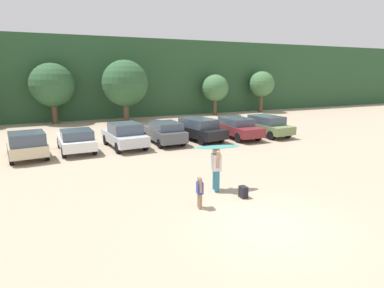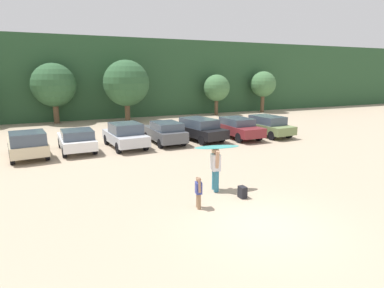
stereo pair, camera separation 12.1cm
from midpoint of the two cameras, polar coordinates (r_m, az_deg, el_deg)
ground_plane at (r=10.75m, az=12.81°, el=-13.73°), size 120.00×120.00×0.00m
hillside_ridge at (r=40.73m, az=-15.89°, el=11.18°), size 108.00×12.00×8.33m
tree_far_left at (r=33.19m, az=-23.13°, el=9.52°), size 4.05×4.05×5.64m
tree_far_right at (r=32.35m, az=-11.41°, el=10.46°), size 4.42×4.42×5.96m
tree_center at (r=37.13m, az=4.46°, el=9.80°), size 2.98×2.98×4.56m
tree_left at (r=40.55m, az=12.55°, el=10.23°), size 3.04×3.04×4.93m
parked_car_champagne at (r=20.28m, az=-26.89°, el=0.00°), size 2.34×4.23×1.58m
parked_car_white at (r=20.78m, az=-19.53°, el=0.74°), size 2.03×4.25×1.42m
parked_car_silver at (r=21.07m, az=-11.54°, el=1.57°), size 2.25×4.34×1.60m
parked_car_dark_gray at (r=21.97m, az=-4.63°, el=2.13°), size 1.91×4.22×1.50m
parked_car_black at (r=22.99m, az=1.41°, el=2.73°), size 2.67×4.78×1.56m
parked_car_maroon at (r=24.04m, az=8.07°, el=2.95°), size 1.90×4.79×1.49m
parked_car_olive_green at (r=25.29m, az=13.31°, el=3.24°), size 2.12×4.43×1.52m
person_adult at (r=13.04m, az=4.45°, el=-3.99°), size 0.41×0.85×1.79m
person_child at (r=11.44m, az=1.48°, el=-8.27°), size 0.26×0.51×1.14m
surfboard_teal at (r=12.96m, az=4.71°, el=-0.52°), size 1.94×0.86×0.09m
backpack_dropped at (r=12.65m, az=9.17°, el=-8.39°), size 0.24×0.34×0.45m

